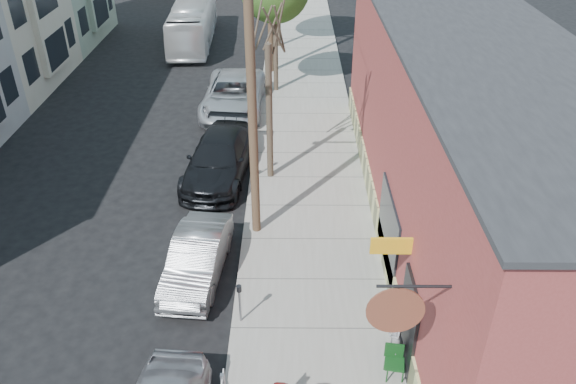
{
  "coord_description": "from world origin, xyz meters",
  "views": [
    {
      "loc": [
        3.61,
        -10.82,
        11.28
      ],
      "look_at": [
        3.51,
        4.74,
        1.5
      ],
      "focal_mm": 35.0,
      "sensor_mm": 36.0,
      "label": 1
    }
  ],
  "objects_px": {
    "patron_grey": "(397,337)",
    "car_3": "(233,95)",
    "parking_meter_near": "(240,298)",
    "tree_bare": "(269,114)",
    "car_2": "(219,158)",
    "patio_chair_b": "(395,363)",
    "bus": "(193,22)",
    "parking_meter_far": "(256,157)",
    "car_1": "(197,258)",
    "utility_pole_near": "(249,81)"
  },
  "relations": [
    {
      "from": "patron_grey",
      "to": "car_3",
      "type": "xyz_separation_m",
      "value": [
        -5.4,
        15.7,
        -0.16
      ]
    },
    {
      "from": "parking_meter_near",
      "to": "tree_bare",
      "type": "relative_size",
      "value": 0.24
    },
    {
      "from": "patron_grey",
      "to": "car_3",
      "type": "bearing_deg",
      "value": -153.21
    },
    {
      "from": "tree_bare",
      "to": "car_2",
      "type": "relative_size",
      "value": 0.95
    },
    {
      "from": "parking_meter_near",
      "to": "car_2",
      "type": "distance_m",
      "value": 8.18
    },
    {
      "from": "patio_chair_b",
      "to": "bus",
      "type": "distance_m",
      "value": 28.53
    },
    {
      "from": "parking_meter_far",
      "to": "patio_chair_b",
      "type": "height_order",
      "value": "parking_meter_far"
    },
    {
      "from": "tree_bare",
      "to": "bus",
      "type": "distance_m",
      "value": 18.34
    },
    {
      "from": "parking_meter_near",
      "to": "car_1",
      "type": "xyz_separation_m",
      "value": [
        -1.45,
        2.03,
        -0.3
      ]
    },
    {
      "from": "patio_chair_b",
      "to": "tree_bare",
      "type": "bearing_deg",
      "value": 118.56
    },
    {
      "from": "parking_meter_near",
      "to": "bus",
      "type": "xyz_separation_m",
      "value": [
        -5.01,
        25.26,
        0.38
      ]
    },
    {
      "from": "utility_pole_near",
      "to": "patron_grey",
      "type": "xyz_separation_m",
      "value": [
        3.81,
        -5.63,
        -4.41
      ]
    },
    {
      "from": "bus",
      "to": "patron_grey",
      "type": "bearing_deg",
      "value": -74.08
    },
    {
      "from": "parking_meter_far",
      "to": "car_2",
      "type": "xyz_separation_m",
      "value": [
        -1.45,
        0.22,
        -0.19
      ]
    },
    {
      "from": "patio_chair_b",
      "to": "patron_grey",
      "type": "bearing_deg",
      "value": 90.02
    },
    {
      "from": "tree_bare",
      "to": "bus",
      "type": "relative_size",
      "value": 0.54
    },
    {
      "from": "patio_chair_b",
      "to": "car_3",
      "type": "bearing_deg",
      "value": 117.86
    },
    {
      "from": "utility_pole_near",
      "to": "bus",
      "type": "xyz_separation_m",
      "value": [
        -5.15,
        21.02,
        -4.05
      ]
    },
    {
      "from": "utility_pole_near",
      "to": "parking_meter_far",
      "type": "bearing_deg",
      "value": 92.24
    },
    {
      "from": "parking_meter_far",
      "to": "tree_bare",
      "type": "distance_m",
      "value": 1.86
    },
    {
      "from": "parking_meter_far",
      "to": "car_1",
      "type": "distance_m",
      "value": 5.98
    },
    {
      "from": "patron_grey",
      "to": "patio_chair_b",
      "type": "bearing_deg",
      "value": -1.79
    },
    {
      "from": "patron_grey",
      "to": "car_2",
      "type": "xyz_separation_m",
      "value": [
        -5.4,
        9.44,
        -0.2
      ]
    },
    {
      "from": "car_2",
      "to": "bus",
      "type": "relative_size",
      "value": 0.56
    },
    {
      "from": "patio_chair_b",
      "to": "car_1",
      "type": "xyz_separation_m",
      "value": [
        -5.32,
        3.88,
        0.09
      ]
    },
    {
      "from": "patio_chair_b",
      "to": "bus",
      "type": "bearing_deg",
      "value": 117.77
    },
    {
      "from": "car_3",
      "to": "parking_meter_far",
      "type": "bearing_deg",
      "value": -76.23
    },
    {
      "from": "parking_meter_far",
      "to": "patron_grey",
      "type": "height_order",
      "value": "patron_grey"
    },
    {
      "from": "parking_meter_far",
      "to": "car_2",
      "type": "distance_m",
      "value": 1.48
    },
    {
      "from": "tree_bare",
      "to": "car_2",
      "type": "xyz_separation_m",
      "value": [
        -2.0,
        0.2,
        -1.97
      ]
    },
    {
      "from": "tree_bare",
      "to": "car_2",
      "type": "distance_m",
      "value": 2.81
    },
    {
      "from": "parking_meter_far",
      "to": "car_1",
      "type": "bearing_deg",
      "value": -104.06
    },
    {
      "from": "patron_grey",
      "to": "car_1",
      "type": "height_order",
      "value": "patron_grey"
    },
    {
      "from": "utility_pole_near",
      "to": "car_2",
      "type": "bearing_deg",
      "value": 112.68
    },
    {
      "from": "tree_bare",
      "to": "patron_grey",
      "type": "height_order",
      "value": "tree_bare"
    },
    {
      "from": "parking_meter_far",
      "to": "patio_chair_b",
      "type": "xyz_separation_m",
      "value": [
        3.87,
        -9.67,
        -0.39
      ]
    },
    {
      "from": "bus",
      "to": "patio_chair_b",
      "type": "bearing_deg",
      "value": -74.52
    },
    {
      "from": "utility_pole_near",
      "to": "bus",
      "type": "bearing_deg",
      "value": 103.77
    },
    {
      "from": "utility_pole_near",
      "to": "tree_bare",
      "type": "height_order",
      "value": "utility_pole_near"
    },
    {
      "from": "parking_meter_far",
      "to": "tree_bare",
      "type": "height_order",
      "value": "tree_bare"
    },
    {
      "from": "patio_chair_b",
      "to": "patron_grey",
      "type": "xyz_separation_m",
      "value": [
        0.08,
        0.46,
        0.41
      ]
    },
    {
      "from": "patron_grey",
      "to": "parking_meter_near",
      "type": "bearing_deg",
      "value": -101.59
    },
    {
      "from": "car_1",
      "to": "patron_grey",
      "type": "bearing_deg",
      "value": -27.11
    },
    {
      "from": "patron_grey",
      "to": "bus",
      "type": "height_order",
      "value": "bus"
    },
    {
      "from": "utility_pole_near",
      "to": "car_1",
      "type": "xyz_separation_m",
      "value": [
        -1.59,
        -2.21,
        -4.73
      ]
    },
    {
      "from": "car_2",
      "to": "tree_bare",
      "type": "bearing_deg",
      "value": 0.05
    },
    {
      "from": "car_2",
      "to": "car_3",
      "type": "relative_size",
      "value": 0.91
    },
    {
      "from": "parking_meter_near",
      "to": "patron_grey",
      "type": "distance_m",
      "value": 4.19
    },
    {
      "from": "parking_meter_far",
      "to": "tree_bare",
      "type": "relative_size",
      "value": 0.24
    },
    {
      "from": "car_1",
      "to": "bus",
      "type": "distance_m",
      "value": 23.51
    }
  ]
}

